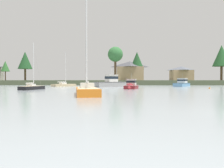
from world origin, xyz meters
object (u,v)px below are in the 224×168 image
Objects in this scene: cruiser_grey at (113,84)px; mooring_buoy_orange at (210,88)px; sailboat_sand at (64,86)px; sailboat_black at (32,89)px; cruiser_maroon at (131,87)px; cruiser_skyblue at (183,85)px; sailboat_orange at (87,92)px.

cruiser_grey is 22.30× the size of mooring_buoy_orange.
sailboat_sand is at bearing 162.47° from cruiser_grey.
sailboat_black is (-14.05, -17.16, -0.47)m from cruiser_grey.
cruiser_maroon is (17.86, 4.19, 0.25)m from sailboat_black.
mooring_buoy_orange is (33.81, 6.48, -0.13)m from sailboat_black.
cruiser_grey reaches higher than cruiser_maroon.
sailboat_black is 39.76m from cruiser_skyblue.
sailboat_black is at bearing -169.15° from mooring_buoy_orange.
sailboat_sand is at bearing 88.47° from sailboat_black.
cruiser_maroon is (5.97, 18.46, 0.17)m from sailboat_orange.
cruiser_skyblue is 16.16m from mooring_buoy_orange.
cruiser_skyblue is 1.14× the size of cruiser_maroon.
cruiser_grey is at bearing 50.70° from sailboat_black.
sailboat_black is 1.14× the size of cruiser_skyblue.
cruiser_skyblue is 19.29× the size of mooring_buoy_orange.
cruiser_skyblue is 32.16m from sailboat_sand.
sailboat_sand reaches higher than sailboat_black.
sailboat_orange reaches higher than sailboat_sand.
mooring_buoy_orange is at bearing 43.43° from sailboat_orange.
cruiser_maroon is at bearing -73.64° from cruiser_grey.
sailboat_sand is (0.57, 21.42, 0.01)m from sailboat_black.
cruiser_skyblue is at bearing 93.89° from mooring_buoy_orange.
sailboat_orange is at bearing -119.46° from cruiser_skyblue.
sailboat_sand is (-13.48, 4.26, -0.46)m from cruiser_grey.
cruiser_maroon is at bearing -44.91° from sailboat_sand.
sailboat_orange is 37.45m from sailboat_sand.
sailboat_sand is at bearing -177.91° from cruiser_skyblue.
sailboat_sand reaches higher than mooring_buoy_orange.
mooring_buoy_orange is at bearing -86.11° from cruiser_skyblue.
sailboat_black is 34.42m from mooring_buoy_orange.
cruiser_maroon is (-14.85, -18.41, -0.04)m from cruiser_skyblue.
sailboat_sand is 23.97× the size of mooring_buoy_orange.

